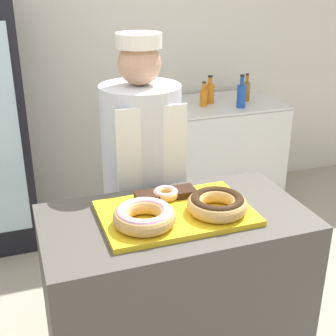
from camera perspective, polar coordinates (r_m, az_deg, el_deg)
The scene contains 14 objects.
wall_back at distance 3.86m, azimuth -10.34°, elevation 14.27°, with size 8.00×0.06×2.70m.
display_counter at distance 2.27m, azimuth 0.87°, elevation -16.41°, with size 1.14×0.61×0.95m.
serving_tray at distance 1.99m, azimuth 0.96°, elevation -5.52°, with size 0.64×0.41×0.02m.
donut_light_glaze at distance 1.87m, azimuth -2.90°, elevation -5.80°, with size 0.25×0.25×0.07m.
donut_chocolate_glaze at distance 1.97m, azimuth 6.00°, elevation -4.31°, with size 0.25×0.25×0.07m.
donut_mini_center at distance 2.09m, azimuth -0.27°, elevation -3.08°, with size 0.12×0.12×0.04m.
brownie_back_left at distance 2.06m, azimuth -2.60°, elevation -3.59°, with size 0.09×0.09×0.03m.
brownie_back_right at distance 2.12m, azimuth 1.99°, elevation -2.88°, with size 0.09×0.09×0.03m.
baker_person at distance 2.53m, azimuth -3.12°, elevation -1.86°, with size 0.42×0.42×1.64m.
chest_freezer at distance 4.01m, azimuth 5.57°, elevation 1.65°, with size 1.04×0.67×0.92m.
bottle_orange at distance 3.74m, azimuth 4.38°, elevation 8.66°, with size 0.06×0.06×0.20m.
bottle_blue at distance 3.73m, azimuth 8.93°, elevation 8.79°, with size 0.07×0.07×0.26m.
bottle_orange_b at distance 3.83m, azimuth 5.11°, elevation 9.16°, with size 0.07×0.07×0.22m.
bottle_amber at distance 3.93m, azimuth 9.54°, elevation 9.31°, with size 0.06×0.06×0.23m.
Camera 1 is at (-0.61, -1.64, 1.91)m, focal length 50.00 mm.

